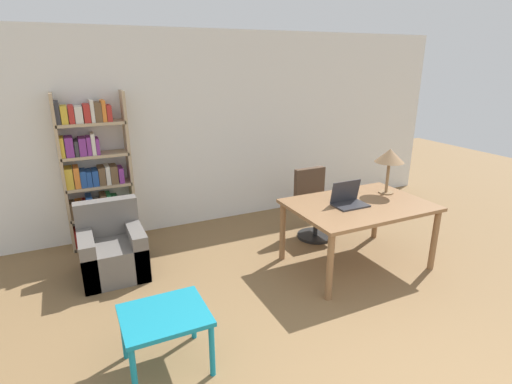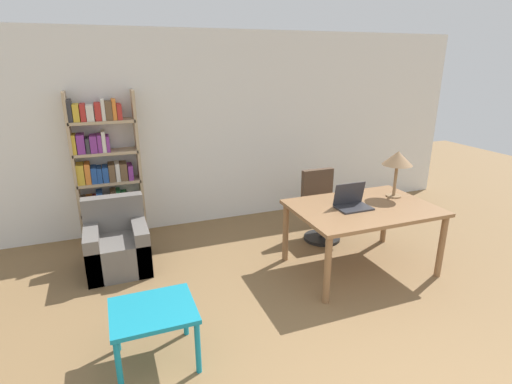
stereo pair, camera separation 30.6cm
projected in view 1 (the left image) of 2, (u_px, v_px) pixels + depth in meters
wall_back at (207, 131)px, 5.65m from camera, size 8.00×0.06×2.70m
desk at (359, 211)px, 4.54m from camera, size 1.56×1.08×0.76m
laptop at (349, 200)px, 4.45m from camera, size 0.38×0.26×0.27m
table_lamp at (390, 157)px, 4.73m from camera, size 0.35×0.35×0.55m
office_chair at (314, 207)px, 5.38m from camera, size 0.48×0.48×0.93m
side_table_blue at (165, 321)px, 3.04m from camera, size 0.64×0.55×0.49m
armchair at (113, 251)px, 4.47m from camera, size 0.68×0.71×0.80m
bookshelf at (95, 179)px, 4.99m from camera, size 0.82×0.28×1.95m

